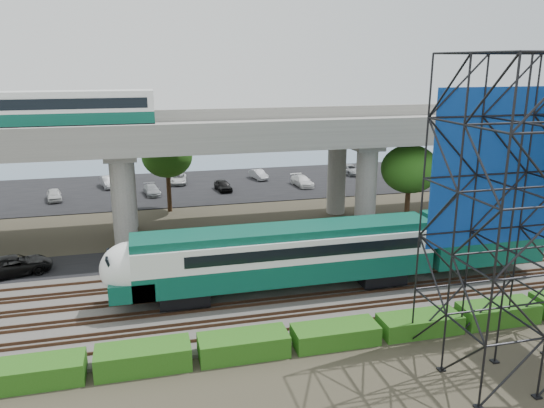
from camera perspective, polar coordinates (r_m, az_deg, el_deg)
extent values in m
plane|color=#474233|center=(32.93, 2.44, -11.30)|extent=(140.00, 140.00, 0.00)
cube|color=slate|center=(34.61, 1.49, -9.72)|extent=(90.00, 12.00, 0.20)
cube|color=black|center=(42.26, -1.60, -5.07)|extent=(90.00, 5.00, 0.08)
cube|color=black|center=(64.48, -6.14, 2.00)|extent=(90.00, 18.00, 0.08)
cube|color=slate|center=(85.91, -8.22, 5.23)|extent=(140.00, 40.00, 0.03)
cube|color=#472D1E|center=(30.50, 3.93, -13.03)|extent=(90.00, 0.08, 0.16)
cube|color=#472D1E|center=(31.71, 3.11, -11.84)|extent=(90.00, 0.08, 0.16)
cube|color=#472D1E|center=(32.19, 2.81, -11.40)|extent=(90.00, 0.08, 0.16)
cube|color=#472D1E|center=(33.42, 2.09, -10.34)|extent=(90.00, 0.08, 0.16)
cube|color=#472D1E|center=(33.91, 1.82, -9.94)|extent=(90.00, 0.08, 0.16)
cube|color=#472D1E|center=(35.17, 1.17, -8.98)|extent=(90.00, 0.08, 0.16)
cube|color=#472D1E|center=(35.66, 0.94, -8.62)|extent=(90.00, 0.08, 0.16)
cube|color=#472D1E|center=(36.94, 0.35, -7.74)|extent=(90.00, 0.08, 0.16)
cube|color=#472D1E|center=(37.44, 0.14, -7.42)|extent=(90.00, 0.08, 0.16)
cube|color=#472D1E|center=(38.74, -0.39, -6.62)|extent=(90.00, 0.08, 0.16)
cube|color=black|center=(33.32, -9.47, -9.63)|extent=(3.00, 2.20, 0.90)
cube|color=black|center=(36.48, 11.49, -7.47)|extent=(3.00, 2.20, 0.90)
cube|color=#0A4B3C|center=(33.88, 1.54, -6.86)|extent=(19.00, 3.00, 1.40)
cube|color=white|center=(33.36, 1.56, -4.56)|extent=(19.00, 3.00, 1.50)
cube|color=#0A4B3C|center=(33.03, 1.57, -2.92)|extent=(19.00, 2.60, 0.50)
cube|color=black|center=(33.61, 3.20, -4.33)|extent=(15.00, 3.06, 0.70)
ellipsoid|color=white|center=(32.47, -14.94, -6.70)|extent=(3.60, 3.00, 3.20)
cube|color=#0A4B3C|center=(32.87, -14.81, -8.40)|extent=(2.60, 3.00, 1.10)
cube|color=black|center=(32.34, -16.95, -5.99)|extent=(0.48, 2.00, 1.09)
cube|color=#0A4B3C|center=(39.46, 21.57, -3.18)|extent=(8.00, 3.00, 3.40)
cube|color=#9E9B93|center=(45.43, -3.20, 7.49)|extent=(80.00, 12.00, 1.20)
cube|color=#9E9B93|center=(39.70, -1.63, 8.06)|extent=(80.00, 0.50, 1.10)
cube|color=#9E9B93|center=(50.92, -4.47, 9.61)|extent=(80.00, 0.50, 1.10)
cylinder|color=#9E9B93|center=(42.13, -15.65, -0.06)|extent=(1.80, 1.80, 8.00)
cylinder|color=#9E9B93|center=(48.92, -15.50, 2.04)|extent=(1.80, 1.80, 8.00)
cube|color=#9E9B93|center=(44.79, -15.90, 5.66)|extent=(2.40, 9.00, 0.60)
cylinder|color=#9E9B93|center=(45.98, 10.07, 1.54)|extent=(1.80, 1.80, 8.00)
cylinder|color=#9E9B93|center=(52.28, 6.97, 3.31)|extent=(1.80, 1.80, 8.00)
cube|color=#9E9B93|center=(48.43, 8.59, 6.75)|extent=(2.40, 9.00, 0.60)
cylinder|color=#9E9B93|center=(61.01, 23.01, 3.92)|extent=(1.80, 1.80, 8.00)
cube|color=#9E9B93|center=(57.75, 25.45, 6.81)|extent=(2.40, 9.00, 0.60)
cube|color=black|center=(44.77, -20.24, 7.70)|extent=(12.00, 2.50, 0.70)
cube|color=#0A4B3C|center=(44.68, -20.34, 8.71)|extent=(12.00, 2.50, 0.90)
cube|color=white|center=(44.59, -20.47, 10.11)|extent=(12.00, 2.50, 1.30)
cube|color=black|center=(44.59, -20.47, 10.18)|extent=(11.00, 2.56, 0.80)
cube|color=white|center=(44.54, -20.56, 11.14)|extent=(12.00, 2.40, 0.30)
cube|color=#0D3B98|center=(29.99, 23.50, 3.59)|extent=(8.10, 0.08, 8.25)
cube|color=black|center=(30.86, 25.12, -14.71)|extent=(9.36, 6.36, 0.08)
cube|color=#214F12|center=(28.33, -24.22, -16.21)|extent=(4.60, 1.80, 1.10)
cube|color=#214F12|center=(27.77, -13.66, -15.76)|extent=(4.60, 1.80, 1.20)
cube|color=#214F12|center=(28.13, -3.08, -14.92)|extent=(4.60, 1.80, 1.15)
cube|color=#214F12|center=(29.38, 6.82, -13.75)|extent=(4.60, 1.80, 1.03)
cube|color=#214F12|center=(31.36, 15.60, -12.29)|extent=(4.60, 1.80, 1.01)
cube|color=#214F12|center=(33.93, 23.11, -10.70)|extent=(4.60, 1.80, 1.12)
cylinder|color=#382314|center=(48.11, 14.34, -0.07)|extent=(0.44, 0.44, 4.80)
ellipsoid|color=#214F12|center=(47.39, 14.59, 3.67)|extent=(4.94, 4.94, 4.18)
cylinder|color=#382314|center=(53.70, -11.04, 1.71)|extent=(0.44, 0.44, 4.80)
ellipsoid|color=#214F12|center=(53.06, -11.21, 5.07)|extent=(4.94, 4.94, 4.18)
imported|color=black|center=(41.62, -25.91, -5.94)|extent=(5.32, 3.44, 1.36)
imported|color=silver|center=(61.56, -22.39, 0.92)|extent=(2.06, 3.82, 1.23)
imported|color=#929599|center=(65.84, -17.17, 2.29)|extent=(2.19, 4.15, 1.30)
imported|color=#989A9F|center=(60.87, -12.79, 1.48)|extent=(2.07, 3.96, 1.10)
imported|color=silver|center=(65.87, -10.03, 2.69)|extent=(2.30, 4.30, 1.15)
imported|color=black|center=(61.51, -5.29, 2.01)|extent=(1.93, 3.79, 1.23)
imported|color=gray|center=(67.28, -1.45, 3.19)|extent=(1.99, 3.78, 1.18)
imported|color=white|center=(63.62, 3.27, 2.49)|extent=(2.16, 4.38, 1.23)
imported|color=#9C9FA4|center=(70.97, 8.43, 3.69)|extent=(2.84, 4.73, 1.23)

